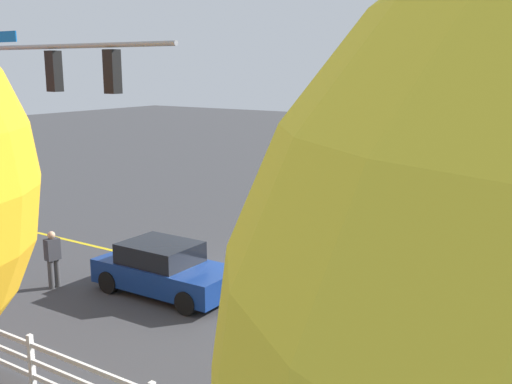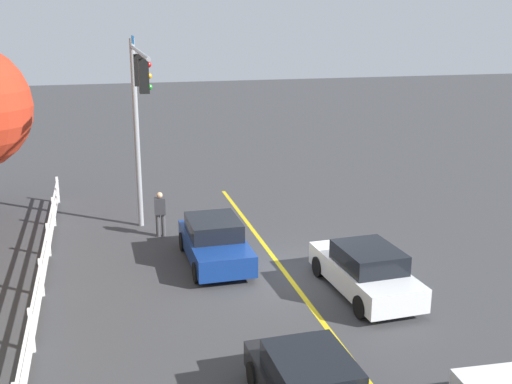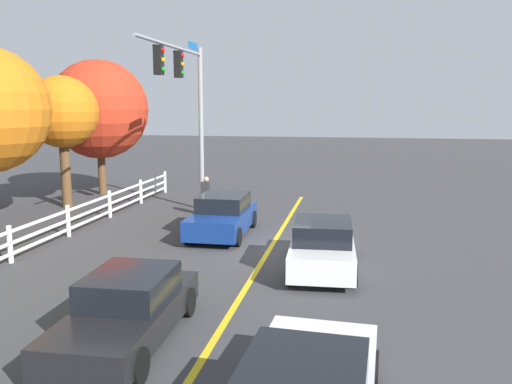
% 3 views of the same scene
% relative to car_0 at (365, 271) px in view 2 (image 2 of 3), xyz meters
% --- Properties ---
extents(ground_plane, '(120.00, 120.00, 0.00)m').
position_rel_car_0_xyz_m(ground_plane, '(1.86, 1.82, -0.70)').
color(ground_plane, '#38383A').
extents(lane_center_stripe, '(28.00, 0.16, 0.01)m').
position_rel_car_0_xyz_m(lane_center_stripe, '(-2.14, 1.82, -0.70)').
color(lane_center_stripe, gold).
rests_on(lane_center_stripe, ground_plane).
extents(signal_assembly, '(6.96, 0.37, 7.19)m').
position_rel_car_0_xyz_m(signal_assembly, '(5.91, 5.88, 4.34)').
color(signal_assembly, gray).
rests_on(signal_assembly, ground_plane).
extents(car_0, '(4.41, 2.02, 1.46)m').
position_rel_car_0_xyz_m(car_0, '(0.00, 0.00, 0.00)').
color(car_0, silver).
rests_on(car_0, ground_plane).
extents(car_2, '(4.17, 1.95, 1.46)m').
position_rel_car_0_xyz_m(car_2, '(3.43, 3.81, 0.00)').
color(car_2, navy).
rests_on(car_2, ground_plane).
extents(pedestrian, '(0.31, 0.43, 1.69)m').
position_rel_car_0_xyz_m(pedestrian, '(6.39, 5.27, 0.23)').
color(pedestrian, '#3F3F42').
rests_on(pedestrian, ground_plane).
extents(white_rail_fence, '(26.10, 0.10, 1.15)m').
position_rel_car_0_xyz_m(white_rail_fence, '(-1.14, 9.14, -0.10)').
color(white_rail_fence, white).
rests_on(white_rail_fence, ground_plane).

